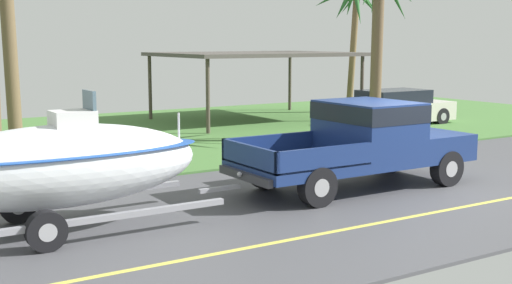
# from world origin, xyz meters

# --- Properties ---
(ground) EXTENTS (36.00, 22.00, 0.11)m
(ground) POSITION_xyz_m (0.00, 8.38, -0.01)
(ground) COLOR #4C4C51
(pickup_truck_towing) EXTENTS (5.76, 2.16, 1.91)m
(pickup_truck_towing) POSITION_xyz_m (-0.76, 0.69, 1.06)
(pickup_truck_towing) COLOR navy
(pickup_truck_towing) RESTS_ON ground
(boat_on_trailer) EXTENTS (6.30, 2.16, 2.40)m
(boat_on_trailer) POSITION_xyz_m (-7.61, 0.69, 1.15)
(boat_on_trailer) COLOR gray
(boat_on_trailer) RESTS_ON ground
(parked_sedan_near) EXTENTS (4.56, 1.81, 1.38)m
(parked_sedan_near) POSITION_xyz_m (7.42, 8.30, 0.67)
(parked_sedan_near) COLOR beige
(parked_sedan_near) RESTS_ON ground
(carport_awning) EXTENTS (7.41, 5.50, 2.76)m
(carport_awning) POSITION_xyz_m (3.55, 12.36, 2.65)
(carport_awning) COLOR #4C4238
(carport_awning) RESTS_ON ground
(palm_tree_far_left) EXTENTS (3.16, 3.41, 5.88)m
(palm_tree_far_left) POSITION_xyz_m (3.93, 5.67, 4.40)
(palm_tree_far_left) COLOR brown
(palm_tree_far_left) RESTS_ON ground
(palm_tree_far_right) EXTENTS (2.62, 3.01, 5.85)m
(palm_tree_far_right) POSITION_xyz_m (8.70, 12.58, 4.49)
(palm_tree_far_right) COLOR brown
(palm_tree_far_right) RESTS_ON ground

